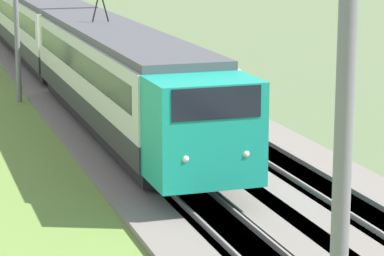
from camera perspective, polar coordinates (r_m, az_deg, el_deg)
name	(u,v)px	position (r m, az deg, el deg)	size (l,w,h in m)	color
ballast_main	(29,52)	(55.87, -10.16, 4.70)	(240.00, 4.40, 0.30)	gray
ballast_adjacent	(91,50)	(56.50, -6.33, 4.90)	(240.00, 4.40, 0.30)	gray
track_main	(29,52)	(55.87, -10.16, 4.71)	(240.00, 1.57, 0.45)	#4C4238
track_adjacent	(91,50)	(56.50, -6.33, 4.91)	(240.00, 1.57, 0.45)	#4C4238
passenger_train	(15,7)	(61.80, -11.04, 7.47)	(80.19, 2.95, 5.06)	#19A88E
catenary_mast_near	(346,206)	(10.75, 9.62, -4.82)	(0.22, 2.56, 8.45)	slate
catenary_mast_mid	(17,2)	(39.63, -10.92, 7.79)	(0.22, 2.56, 8.60)	slate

